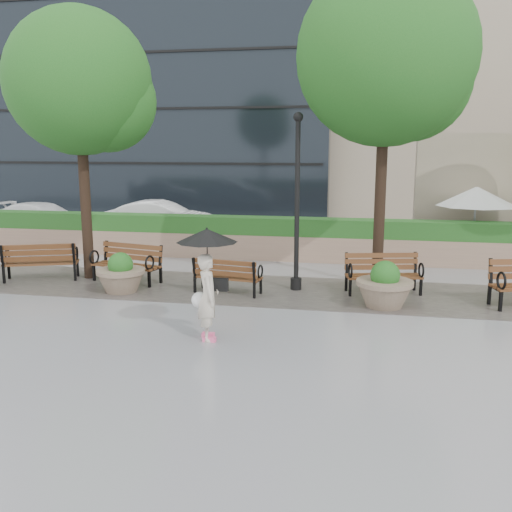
% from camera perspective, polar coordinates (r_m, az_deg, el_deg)
% --- Properties ---
extents(ground, '(100.00, 100.00, 0.00)m').
position_cam_1_polar(ground, '(11.73, -3.62, -6.92)').
color(ground, gray).
rests_on(ground, ground).
extents(cobble_strip, '(28.00, 3.20, 0.01)m').
position_cam_1_polar(cobble_strip, '(14.54, -0.65, -3.33)').
color(cobble_strip, '#383330').
rests_on(cobble_strip, ground).
extents(hedge_wall, '(24.00, 0.80, 1.35)m').
position_cam_1_polar(hedge_wall, '(18.26, 1.87, 1.74)').
color(hedge_wall, '#A18068').
rests_on(hedge_wall, ground).
extents(asphalt_street, '(40.00, 7.00, 0.00)m').
position_cam_1_polar(asphalt_street, '(22.27, 3.49, 1.69)').
color(asphalt_street, black).
rests_on(asphalt_street, ground).
extents(bldg_stone, '(18.00, 10.00, 20.00)m').
position_cam_1_polar(bldg_stone, '(35.13, 24.15, 20.60)').
color(bldg_stone, tan).
rests_on(bldg_stone, ground).
extents(bench_0, '(2.04, 1.38, 1.03)m').
position_cam_1_polar(bench_0, '(16.53, -20.66, -1.23)').
color(bench_0, '#583019').
rests_on(bench_0, ground).
extents(bench_1, '(1.99, 1.16, 1.01)m').
position_cam_1_polar(bench_1, '(15.61, -12.76, -1.49)').
color(bench_1, '#583019').
rests_on(bench_1, ground).
extents(bench_2, '(1.74, 0.91, 0.89)m').
position_cam_1_polar(bench_2, '(14.09, -2.86, -2.72)').
color(bench_2, '#583019').
rests_on(bench_2, ground).
extents(bench_3, '(1.93, 1.11, 0.98)m').
position_cam_1_polar(bench_3, '(14.41, 12.58, -2.56)').
color(bench_3, '#583019').
rests_on(bench_3, ground).
extents(planter_left, '(1.20, 1.20, 1.01)m').
position_cam_1_polar(planter_left, '(14.57, -13.35, -2.03)').
color(planter_left, '#7F6B56').
rests_on(planter_left, ground).
extents(planter_right, '(1.28, 1.28, 1.07)m').
position_cam_1_polar(planter_right, '(13.19, 12.73, -3.25)').
color(planter_right, '#7F6B56').
rests_on(planter_right, ground).
extents(lamppost, '(0.28, 0.28, 4.39)m').
position_cam_1_polar(lamppost, '(14.19, 4.11, 4.27)').
color(lamppost, black).
rests_on(lamppost, ground).
extents(tree_0, '(3.81, 3.78, 7.11)m').
position_cam_1_polar(tree_0, '(16.11, -16.66, 15.84)').
color(tree_0, black).
rests_on(tree_0, ground).
extents(tree_1, '(4.41, 4.41, 7.96)m').
position_cam_1_polar(tree_1, '(15.11, 13.45, 18.35)').
color(tree_1, black).
rests_on(tree_1, ground).
extents(patio_umb_white, '(2.50, 2.50, 2.30)m').
position_cam_1_polar(patio_umb_white, '(19.53, 21.16, 5.53)').
color(patio_umb_white, black).
rests_on(patio_umb_white, ground).
extents(car_left, '(4.81, 2.51, 1.33)m').
position_cam_1_polar(car_left, '(24.52, -20.50, 3.44)').
color(car_left, white).
rests_on(car_left, ground).
extents(car_right, '(4.46, 1.74, 1.45)m').
position_cam_1_polar(car_right, '(22.93, -9.50, 3.65)').
color(car_right, white).
rests_on(car_right, ground).
extents(pedestrian, '(1.14, 1.14, 2.10)m').
position_cam_1_polar(pedestrian, '(10.62, -4.88, -1.71)').
color(pedestrian, beige).
rests_on(pedestrian, ground).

